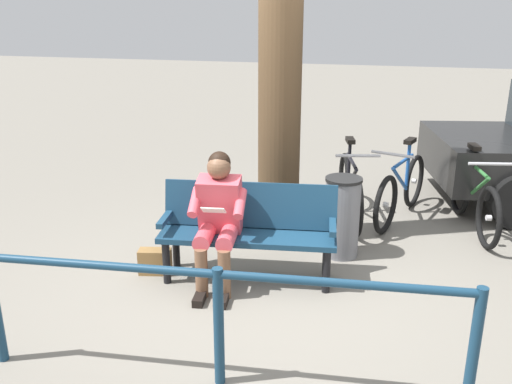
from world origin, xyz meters
TOP-DOWN VIEW (x-y plane):
  - ground_plane at (0.00, 0.00)m, footprint 40.00×40.00m
  - bench at (0.25, -0.27)m, footprint 1.65×0.70m
  - person_reading at (0.48, -0.08)m, footprint 0.53×0.80m
  - handbag at (1.11, -0.07)m, footprint 0.32×0.20m
  - tree_trunk at (0.18, -1.20)m, footprint 0.44×0.44m
  - litter_bin at (-0.53, -0.93)m, footprint 0.36×0.36m
  - bicycle_green at (-1.87, -2.00)m, footprint 0.52×1.66m
  - bicycle_black at (-1.09, -2.12)m, footprint 0.64×1.62m
  - bicycle_purple at (-0.51, -1.97)m, footprint 0.56×1.65m
  - railing_fence at (0.02, 1.29)m, footprint 3.23×0.39m

SIDE VIEW (x-z plane):
  - ground_plane at x=0.00m, z-range 0.00..0.00m
  - handbag at x=1.11m, z-range 0.00..0.24m
  - bicycle_green at x=-1.87m, z-range -0.11..0.83m
  - bicycle_black at x=-1.09m, z-range -0.11..0.83m
  - bicycle_purple at x=-0.51m, z-range -0.11..0.83m
  - litter_bin at x=-0.53m, z-range 0.00..0.82m
  - bench at x=0.25m, z-range 0.07..0.94m
  - railing_fence at x=0.02m, z-range 0.17..1.02m
  - person_reading at x=0.48m, z-range 0.06..1.27m
  - tree_trunk at x=0.18m, z-range 0.00..4.18m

